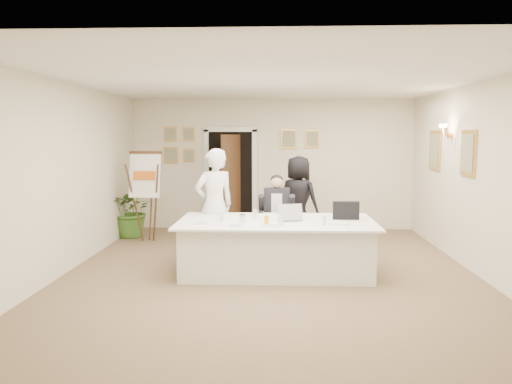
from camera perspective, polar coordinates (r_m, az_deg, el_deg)
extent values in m
plane|color=brown|center=(7.52, 1.59, -9.08)|extent=(7.00, 7.00, 0.00)
cube|color=white|center=(7.29, 1.66, 12.65)|extent=(6.00, 7.00, 0.02)
cube|color=beige|center=(10.76, 1.88, 3.16)|extent=(6.00, 0.10, 2.80)
cube|color=beige|center=(3.79, 0.92, -2.78)|extent=(6.00, 0.10, 2.80)
cube|color=beige|center=(7.90, -20.69, 1.59)|extent=(0.10, 7.00, 2.80)
cube|color=beige|center=(7.83, 24.16, 1.40)|extent=(0.10, 7.00, 2.80)
cube|color=black|center=(10.80, -2.91, 1.31)|extent=(0.92, 0.06, 2.10)
cube|color=white|center=(10.83, -5.67, 1.30)|extent=(0.10, 0.06, 2.20)
cube|color=white|center=(10.74, -0.16, 1.29)|extent=(0.10, 0.06, 2.20)
cube|color=black|center=(10.38, -2.85, 0.99)|extent=(0.33, 0.81, 2.02)
cube|color=silver|center=(7.40, 2.31, -6.35)|extent=(2.69, 1.34, 0.75)
cube|color=silver|center=(7.32, 2.32, -3.41)|extent=(2.87, 1.52, 0.03)
cube|color=white|center=(9.53, -12.55, 1.85)|extent=(0.60, 0.23, 0.82)
imported|color=white|center=(8.02, -4.77, -1.50)|extent=(0.79, 0.71, 1.81)
imported|color=black|center=(9.33, 4.85, -0.92)|extent=(0.96, 0.86, 1.64)
imported|color=#386521|center=(10.27, -14.02, -1.98)|extent=(1.23, 1.16, 1.09)
cube|color=black|center=(7.52, 10.24, -2.09)|extent=(0.38, 0.11, 0.27)
cube|color=white|center=(7.12, 9.41, -3.53)|extent=(0.30, 0.24, 0.03)
cylinder|color=white|center=(7.08, -6.18, -3.60)|extent=(0.26, 0.26, 0.01)
cylinder|color=white|center=(6.86, -2.24, -3.88)|extent=(0.24, 0.24, 0.01)
cylinder|color=white|center=(6.86, 1.54, -3.88)|extent=(0.27, 0.27, 0.01)
cylinder|color=silver|center=(7.27, -3.90, -2.81)|extent=(0.07, 0.07, 0.14)
cylinder|color=silver|center=(6.91, 2.84, -3.28)|extent=(0.07, 0.07, 0.14)
cylinder|color=silver|center=(6.97, 7.79, -3.26)|extent=(0.07, 0.07, 0.14)
cylinder|color=silver|center=(7.48, -0.11, -2.53)|extent=(0.07, 0.07, 0.14)
cylinder|color=orange|center=(6.96, 1.20, -3.24)|extent=(0.07, 0.07, 0.13)
cylinder|color=silver|center=(7.19, -1.58, -3.02)|extent=(0.09, 0.09, 0.11)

